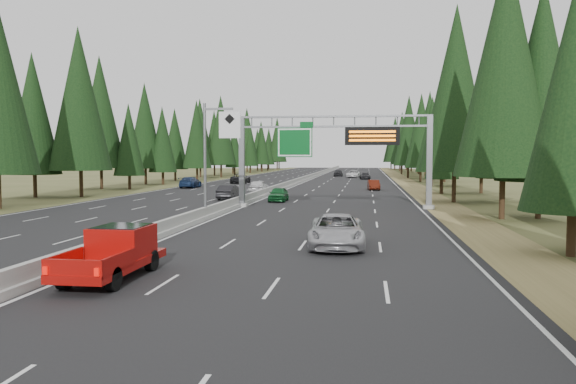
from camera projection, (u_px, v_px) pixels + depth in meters
The scene contains 19 objects.
road at pixel (300, 183), 93.32m from camera, with size 32.00×260.00×0.08m, color black.
shoulder_right at pixel (409, 184), 90.84m from camera, with size 3.60×260.00×0.06m, color olive.
shoulder_left at pixel (196, 182), 95.79m from camera, with size 3.60×260.00×0.06m, color #464E24.
median_barrier at pixel (300, 181), 93.29m from camera, with size 0.70×260.00×0.85m.
sign_gantry at pixel (341, 147), 47.16m from camera, with size 16.75×0.98×7.80m.
hov_sign_pole at pixel (213, 152), 38.55m from camera, with size 2.80×0.50×8.00m.
tree_row_right at pixel (442, 123), 81.84m from camera, with size 11.78×243.61×18.94m.
tree_row_left at pixel (155, 126), 88.33m from camera, with size 12.06×240.20×18.57m.
silver_minivan at pixel (337, 231), 26.89m from camera, with size 2.58×5.61×1.56m, color #A2A2A6.
red_pickup at pixel (117, 249), 20.26m from camera, with size 1.98×5.54×1.81m.
car_ahead_green at pixel (279, 194), 54.42m from camera, with size 1.66×4.12×1.41m, color #125124.
car_ahead_dkred at pixel (374, 185), 72.99m from camera, with size 1.39×3.98×1.31m, color #54180C.
car_ahead_dkgrey at pixel (365, 176), 106.98m from camera, with size 1.84×4.52×1.31m, color black.
car_ahead_white at pixel (353, 174), 116.73m from camera, with size 2.44×5.29×1.47m, color white.
car_ahead_far at pixel (338, 173), 123.29m from camera, with size 1.87×4.65×1.58m, color #232326.
car_onc_near at pixel (229, 192), 57.05m from camera, with size 1.55×4.45×1.47m, color black.
car_onc_blue at pixel (190, 182), 78.26m from camera, with size 2.15×5.29×1.53m, color #16284E.
car_onc_white at pixel (259, 187), 66.04m from camera, with size 1.89×4.70×1.60m, color silver.
car_onc_far at pixel (241, 179), 91.64m from camera, with size 2.54×5.51×1.53m, color black.
Camera 1 is at (11.09, -12.58, 4.42)m, focal length 35.00 mm.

